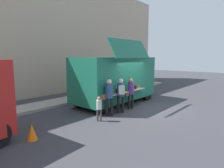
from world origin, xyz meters
The scene contains 10 objects.
ground_plane centered at (0.00, 0.00, 0.00)m, with size 60.00×60.00×0.00m, color #38383D.
curb_strip centered at (-4.01, 4.43, 0.07)m, with size 28.00×1.60×0.15m, color #9E998E.
building_behind centered at (-3.01, 8.33, 4.56)m, with size 32.00×2.40×9.11m, color tan.
food_truck_main centered at (-0.01, 1.81, 1.52)m, with size 5.48×2.88×3.72m.
traffic_cone_orange centered at (-6.02, 0.60, 0.28)m, with size 0.36×0.36×0.55m, color orange.
trash_bin centered at (4.07, 4.13, 0.52)m, with size 0.60×0.60×1.04m, color #2F6239.
customer_front_ordering centered at (-0.51, 0.37, 0.98)m, with size 0.54×0.37×1.66m.
customer_mid_with_backpack centered at (-1.47, 0.30, 1.06)m, with size 0.53×0.54×1.74m.
customer_rear_waiting centered at (-2.21, 0.44, 1.05)m, with size 0.51×0.51×1.76m.
child_near_queue centered at (-3.11, 0.23, 0.66)m, with size 0.22×0.22×1.10m.
Camera 1 is at (-9.15, -5.58, 2.80)m, focal length 31.61 mm.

